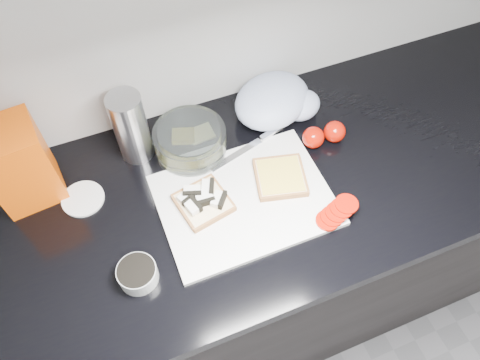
{
  "coord_description": "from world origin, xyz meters",
  "views": [
    {
      "loc": [
        -0.14,
        0.62,
        1.85
      ],
      "look_at": [
        0.09,
        1.19,
        0.95
      ],
      "focal_mm": 35.0,
      "sensor_mm": 36.0,
      "label": 1
    }
  ],
  "objects_px": {
    "steel_canister": "(131,127)",
    "glass_bowl": "(190,142)",
    "bread_bag": "(19,164)",
    "cutting_board": "(245,200)"
  },
  "relations": [
    {
      "from": "glass_bowl",
      "to": "steel_canister",
      "type": "distance_m",
      "value": 0.15
    },
    {
      "from": "cutting_board",
      "to": "bread_bag",
      "type": "distance_m",
      "value": 0.52
    },
    {
      "from": "cutting_board",
      "to": "bread_bag",
      "type": "bearing_deg",
      "value": 154.42
    },
    {
      "from": "bread_bag",
      "to": "glass_bowl",
      "type": "bearing_deg",
      "value": -10.11
    },
    {
      "from": "cutting_board",
      "to": "glass_bowl",
      "type": "relative_size",
      "value": 2.22
    },
    {
      "from": "steel_canister",
      "to": "glass_bowl",
      "type": "bearing_deg",
      "value": -20.08
    },
    {
      "from": "cutting_board",
      "to": "steel_canister",
      "type": "relative_size",
      "value": 2.05
    },
    {
      "from": "cutting_board",
      "to": "glass_bowl",
      "type": "bearing_deg",
      "value": 109.73
    },
    {
      "from": "glass_bowl",
      "to": "steel_canister",
      "type": "xyz_separation_m",
      "value": [
        -0.13,
        0.05,
        0.06
      ]
    },
    {
      "from": "glass_bowl",
      "to": "steel_canister",
      "type": "relative_size",
      "value": 0.93
    }
  ]
}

